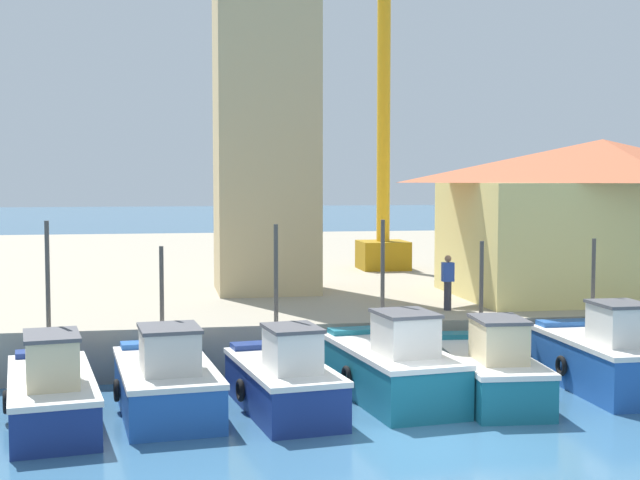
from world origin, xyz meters
name	(u,v)px	position (x,y,z in m)	size (l,w,h in m)	color
ground_plane	(435,438)	(0.00, 0.00, 0.00)	(300.00, 300.00, 0.00)	#386689
quay_wharf	(275,272)	(0.00, 26.00, 0.70)	(120.00, 40.00, 1.40)	#9E937F
fishing_boat_far_left	(51,392)	(-7.82, 2.51, 0.69)	(2.55, 5.43, 4.34)	navy
fishing_boat_left_outer	(166,381)	(-5.38, 3.05, 0.70)	(2.57, 5.03, 3.71)	#2356A8
fishing_boat_left_inner	(283,381)	(-2.76, 2.61, 0.71)	(2.39, 4.70, 4.21)	navy
fishing_boat_mid_left	(392,367)	(-0.06, 3.23, 0.78)	(2.61, 5.06, 4.27)	#196B7F
fishing_boat_center	(488,370)	(2.22, 2.91, 0.70)	(2.10, 5.01, 3.74)	#196B7F
fishing_boat_mid_right	(604,358)	(5.35, 3.22, 0.81)	(2.00, 4.60, 3.75)	#2356A8
clock_tower	(265,49)	(-1.93, 13.19, 9.63)	(3.87, 3.87, 17.32)	tan
warehouse_right	(601,216)	(8.84, 10.18, 4.03)	(9.91, 6.43, 5.15)	#E5D17A
port_crane_near	(382,99)	(3.78, 19.70, 8.59)	(2.36, 8.31, 18.46)	#976E11
dock_worker_near_tower	(448,282)	(2.81, 7.81, 2.24)	(0.34, 0.22, 1.62)	#33333D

